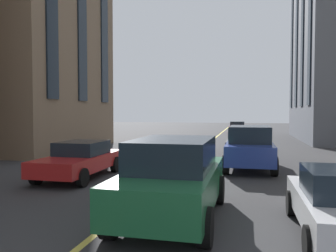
{
  "coord_description": "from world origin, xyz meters",
  "views": [
    {
      "loc": [
        2.38,
        -3.0,
        2.51
      ],
      "look_at": [
        14.52,
        -0.15,
        1.99
      ],
      "focal_mm": 36.28,
      "sensor_mm": 36.0,
      "label": 1
    }
  ],
  "objects": [
    {
      "name": "car_red_oncoming",
      "position": [
        14.13,
        3.2,
        0.7
      ],
      "size": [
        4.4,
        1.95,
        1.37
      ],
      "color": "#B21E1E",
      "rests_on": "ground_plane"
    },
    {
      "name": "car_red_far",
      "position": [
        42.65,
        -1.86,
        0.7
      ],
      "size": [
        4.4,
        1.95,
        1.37
      ],
      "color": "#B21E1E",
      "rests_on": "ground_plane"
    },
    {
      "name": "car_grey_mid",
      "position": [
        22.82,
        -2.7,
        0.7
      ],
      "size": [
        3.9,
        1.89,
        1.4
      ],
      "color": "slate",
      "rests_on": "ground_plane"
    },
    {
      "name": "car_green_near",
      "position": [
        10.09,
        -1.32,
        0.97
      ],
      "size": [
        4.7,
        2.14,
        1.88
      ],
      "color": "#1E6038",
      "rests_on": "ground_plane"
    },
    {
      "name": "lane_centre_line",
      "position": [
        20.0,
        0.0,
        0.0
      ],
      "size": [
        80.0,
        0.16,
        0.01
      ],
      "color": "#D8C64C",
      "rests_on": "ground_plane"
    },
    {
      "name": "car_blue_trailing",
      "position": [
        17.67,
        -3.11,
        0.97
      ],
      "size": [
        4.7,
        2.14,
        1.88
      ],
      "color": "navy",
      "rests_on": "ground_plane"
    }
  ]
}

